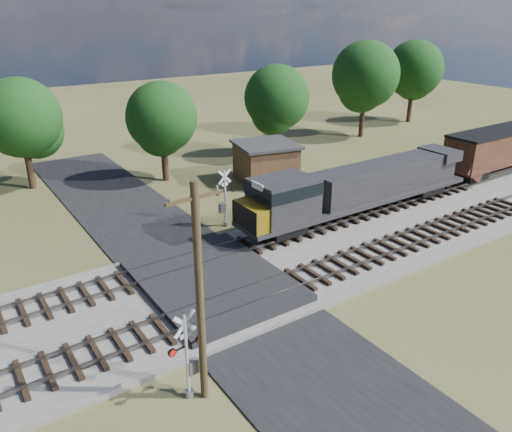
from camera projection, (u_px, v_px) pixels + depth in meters
ground at (217, 291)px, 26.41m from camera, size 160.00×160.00×0.00m
ballast_bed at (349, 240)px, 31.87m from camera, size 140.00×10.00×0.30m
road at (217, 291)px, 26.39m from camera, size 7.00×60.00×0.08m
crossing_panel at (212, 282)px, 26.67m from camera, size 7.00×9.00×0.62m
track_near at (287, 284)px, 26.32m from camera, size 140.00×2.60×0.33m
track_far at (237, 249)px, 30.15m from camera, size 140.00×2.60×0.33m
crossing_signal_near at (189, 362)px, 18.74m from camera, size 1.54×0.36×3.83m
crossing_signal_far at (224, 203)px, 33.63m from camera, size 1.64×0.35×4.06m
utility_pole at (200, 292)px, 17.51m from camera, size 2.15×0.29×8.80m
equipment_shed at (266, 162)px, 42.50m from camera, size 5.80×5.80×3.33m
treeline at (195, 99)px, 44.95m from camera, size 79.74×10.86×10.67m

